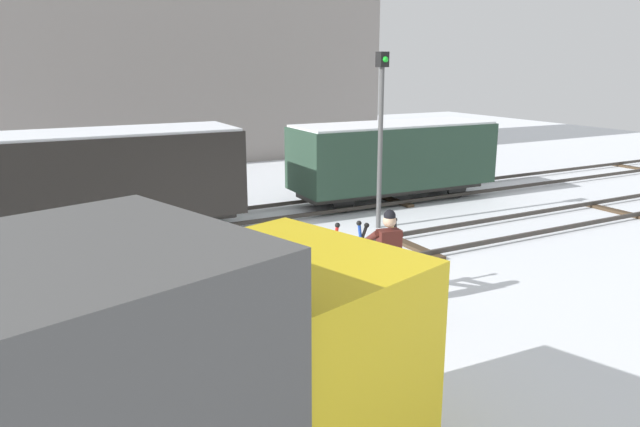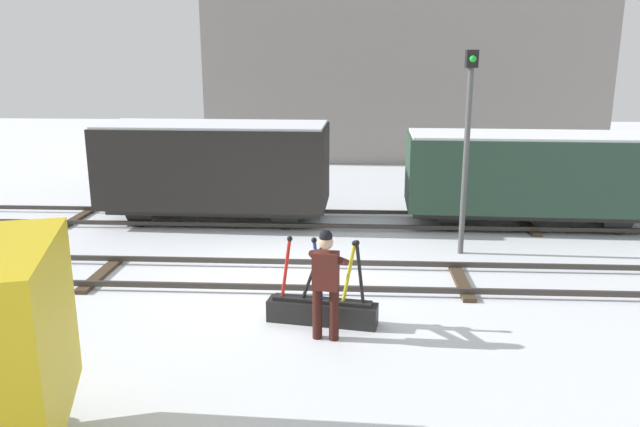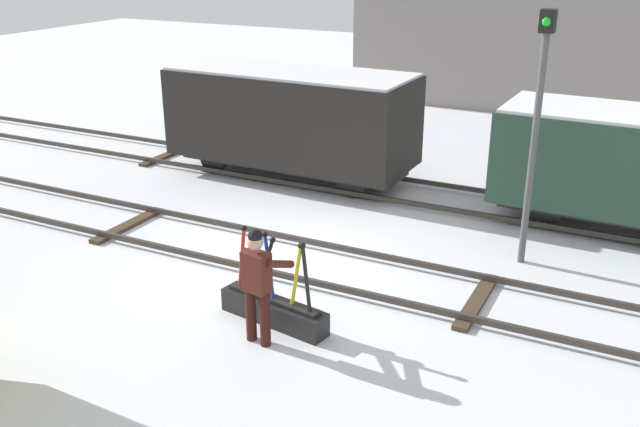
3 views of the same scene
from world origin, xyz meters
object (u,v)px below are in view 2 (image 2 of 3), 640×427
at_px(rail_worker, 326,278).
at_px(switch_lever_frame, 322,308).
at_px(freight_car_back_track, 215,167).
at_px(signal_post, 467,134).
at_px(freight_car_far_end, 531,174).

bearing_deg(rail_worker, switch_lever_frame, 107.89).
xyz_separation_m(switch_lever_frame, freight_car_back_track, (-3.07, 6.14, 1.21)).
bearing_deg(signal_post, freight_car_back_track, 158.54).
height_order(rail_worker, signal_post, signal_post).
height_order(rail_worker, freight_car_far_end, freight_car_far_end).
bearing_deg(signal_post, rail_worker, -122.39).
relative_size(rail_worker, signal_post, 0.40).
bearing_deg(freight_car_far_end, rail_worker, -124.07).
height_order(signal_post, freight_car_back_track, signal_post).
distance_m(rail_worker, signal_post, 5.42).
xyz_separation_m(switch_lever_frame, freight_car_far_end, (4.91, 6.14, 1.11)).
distance_m(signal_post, freight_car_back_track, 6.47).
distance_m(signal_post, freight_car_far_end, 3.36).
height_order(switch_lever_frame, freight_car_back_track, freight_car_back_track).
bearing_deg(signal_post, switch_lever_frame, -126.80).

